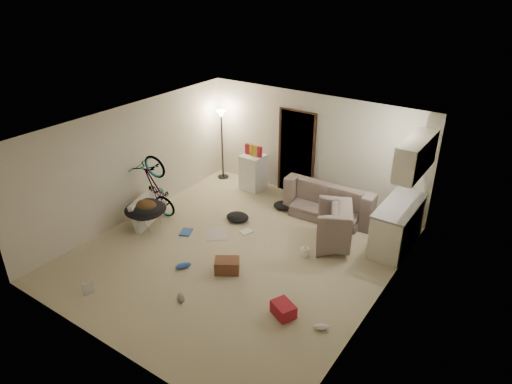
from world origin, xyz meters
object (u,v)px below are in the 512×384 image
Objects in this scene: tv_box at (145,210)px; sofa at (332,202)px; kitchen_counter at (397,226)px; mini_fridge at (253,172)px; floor_lamp at (222,130)px; juicer at (305,251)px; drink_case_a at (227,266)px; armchair at (350,233)px; drink_case_b at (283,309)px; saucer_chair at (146,213)px; bicycle at (157,200)px.

sofa is at bearing 22.22° from tv_box.
kitchen_counter is 3.84m from mini_fridge.
floor_lamp is 4.23m from juicer.
mini_fridge reaches higher than drink_case_a.
armchair reaches higher than drink_case_b.
saucer_chair reaches higher than sofa.
juicer is (-0.57, -0.76, -0.23)m from armchair.
kitchen_counter is 0.97× the size of bicycle.
mini_fridge is 4.66m from drink_case_b.
drink_case_a is at bearing -170.54° from drink_case_b.
armchair is at bearing 53.08° from juicer.
kitchen_counter is 0.93m from armchair.
bicycle is 1.75× the size of mini_fridge.
juicer is at bearing -34.23° from mini_fridge.
bicycle is (-4.00, -1.24, 0.08)m from armchair.
drink_case_a is at bearing -126.86° from juicer.
armchair reaches higher than saucer_chair.
mini_fridge reaches higher than kitchen_counter.
mini_fridge reaches higher than sofa.
tv_box reaches higher than saucer_chair.
floor_lamp reaches higher than sofa.
sofa is 2.29× the size of mini_fridge.
mini_fridge reaches higher than saucer_chair.
kitchen_counter is at bearing -5.42° from mini_fridge.
kitchen_counter reaches higher than drink_case_b.
drink_case_a is at bearing -109.99° from bicycle.
armchair is 1.04× the size of tv_box.
bicycle is 6.45× the size of juicer.
drink_case_a is (2.50, -0.76, -0.28)m from bicycle.
drink_case_b is (-0.78, -2.99, -0.33)m from kitchen_counter.
floor_lamp is 3.11m from saucer_chair.
juicer is at bearing 20.16° from drink_case_a.
floor_lamp reaches higher than saucer_chair.
sofa reaches higher than drink_case_a.
drink_case_b is at bearing 101.57° from sofa.
floor_lamp is 1.35m from mini_fridge.
drink_case_b is 1.58× the size of juicer.
mini_fridge is 2.95m from saucer_chair.
bicycle is 3.56× the size of drink_case_a.
kitchen_counter is 5.07m from bicycle.
saucer_chair is at bearing 140.31° from drink_case_a.
drink_case_b is (1.45, -0.41, -0.01)m from drink_case_a.
armchair reaches higher than tv_box.
drink_case_b is (3.95, -0.82, -0.21)m from tv_box.
saucer_chair is 1.98× the size of drink_case_a.
bicycle is 3.48m from juicer.
kitchen_counter is at bearing 162.40° from sofa.
tv_box is (-0.93, -2.72, -0.13)m from mini_fridge.
sofa is at bearing 0.20° from mini_fridge.
sofa is 2.34× the size of saucer_chair.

